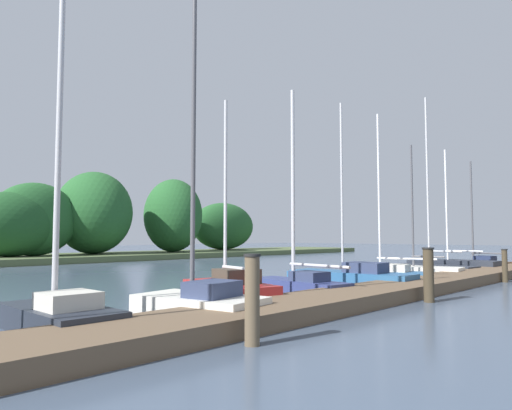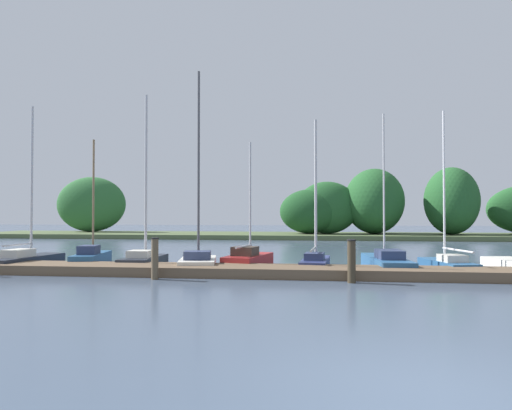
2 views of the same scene
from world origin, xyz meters
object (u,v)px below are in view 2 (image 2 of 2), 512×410
(sailboat_3, at_px, (198,260))
(sailboat_7, at_px, (447,263))
(sailboat_0, at_px, (28,258))
(sailboat_5, at_px, (316,260))
(mooring_piling_2, at_px, (352,261))
(mooring_piling_1, at_px, (155,258))
(sailboat_6, at_px, (385,261))
(sailboat_1, at_px, (92,257))
(sailboat_2, at_px, (144,257))
(sailboat_4, at_px, (249,259))

(sailboat_3, height_order, sailboat_7, sailboat_3)
(sailboat_0, relative_size, sailboat_5, 1.11)
(mooring_piling_2, bearing_deg, sailboat_0, 168.69)
(mooring_piling_1, relative_size, mooring_piling_2, 1.01)
(mooring_piling_1, bearing_deg, sailboat_6, 22.95)
(sailboat_7, xyz_separation_m, mooring_piling_1, (-10.52, -3.40, 0.40))
(sailboat_7, bearing_deg, sailboat_0, 81.95)
(sailboat_1, relative_size, sailboat_5, 0.89)
(sailboat_1, bearing_deg, sailboat_7, -100.78)
(sailboat_1, relative_size, mooring_piling_1, 3.83)
(sailboat_6, bearing_deg, sailboat_2, 87.56)
(sailboat_3, distance_m, mooring_piling_2, 6.17)
(sailboat_4, xyz_separation_m, sailboat_5, (2.72, -0.05, 0.01))
(sailboat_5, xyz_separation_m, mooring_piling_1, (-5.47, -3.46, 0.34))
(mooring_piling_1, xyz_separation_m, mooring_piling_2, (6.56, 0.01, -0.01))
(sailboat_1, xyz_separation_m, sailboat_2, (2.38, -0.15, 0.04))
(sailboat_4, xyz_separation_m, sailboat_7, (7.76, -0.11, -0.04))
(sailboat_3, distance_m, sailboat_7, 9.68)
(sailboat_7, bearing_deg, sailboat_4, 78.46)
(sailboat_6, bearing_deg, sailboat_4, 86.13)
(sailboat_1, xyz_separation_m, sailboat_6, (12.22, 0.06, -0.04))
(sailboat_0, distance_m, mooring_piling_1, 6.88)
(sailboat_2, bearing_deg, sailboat_1, 86.77)
(sailboat_3, height_order, mooring_piling_2, sailboat_3)
(sailboat_1, bearing_deg, mooring_piling_2, -118.59)
(mooring_piling_2, bearing_deg, sailboat_1, 162.11)
(sailboat_1, relative_size, sailboat_7, 0.86)
(sailboat_5, relative_size, mooring_piling_2, 4.34)
(sailboat_2, distance_m, sailboat_5, 7.09)
(sailboat_3, relative_size, sailboat_5, 1.30)
(sailboat_1, height_order, mooring_piling_2, sailboat_1)
(sailboat_0, relative_size, mooring_piling_1, 4.77)
(sailboat_3, relative_size, sailboat_6, 1.26)
(sailboat_6, bearing_deg, mooring_piling_1, 109.31)
(sailboat_3, relative_size, sailboat_7, 1.26)
(sailboat_4, height_order, sailboat_7, sailboat_7)
(sailboat_5, height_order, sailboat_7, sailboat_7)
(sailboat_3, xyz_separation_m, sailboat_7, (9.63, 0.96, -0.09))
(sailboat_2, height_order, sailboat_4, sailboat_2)
(sailboat_2, xyz_separation_m, sailboat_7, (12.13, 0.12, -0.09))
(sailboat_3, distance_m, mooring_piling_1, 2.61)
(sailboat_5, bearing_deg, sailboat_0, 100.20)
(sailboat_7, bearing_deg, mooring_piling_2, 119.77)
(sailboat_5, bearing_deg, sailboat_4, 95.03)
(sailboat_0, height_order, sailboat_6, sailboat_0)
(sailboat_6, relative_size, mooring_piling_2, 4.48)
(sailboat_5, distance_m, sailboat_7, 5.05)
(mooring_piling_1, bearing_deg, sailboat_5, 32.27)
(sailboat_0, height_order, sailboat_4, sailboat_0)
(sailboat_5, distance_m, sailboat_6, 2.75)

